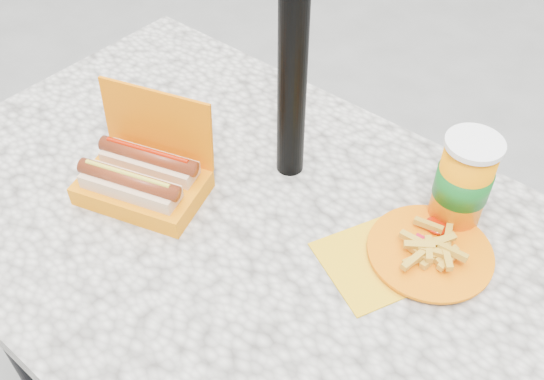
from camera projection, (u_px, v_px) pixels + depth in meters
The scene contains 4 objects.
picnic_table at pixel (235, 254), 1.13m from camera, with size 1.20×0.80×0.75m.
hotdog_box at pixel (143, 177), 1.07m from camera, with size 0.25×0.21×0.18m.
fries_plate at pixel (426, 252), 0.98m from camera, with size 0.27×0.28×0.04m.
soda_cup at pixel (463, 182), 0.99m from camera, with size 0.09×0.09×0.17m.
Camera 1 is at (0.51, -0.51, 1.53)m, focal length 40.00 mm.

